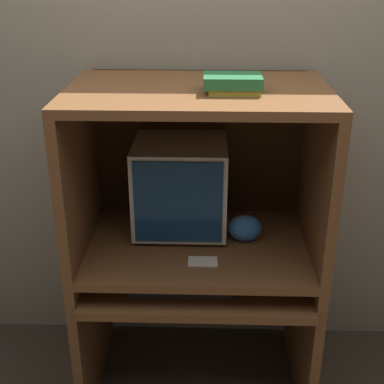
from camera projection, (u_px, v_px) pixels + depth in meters
name	position (u px, v px, depth m)	size (l,w,h in m)	color
wall_back	(200.00, 95.00, 2.45)	(6.00, 0.06, 2.60)	gray
desk_base	(197.00, 315.00, 2.41)	(1.01, 0.70, 0.63)	brown
desk_monitor_shelf	(197.00, 248.00, 2.32)	(1.01, 0.67, 0.12)	brown
hutch_upper	(198.00, 142.00, 2.16)	(1.01, 0.67, 0.68)	brown
crt_monitor	(180.00, 186.00, 2.34)	(0.40, 0.37, 0.41)	beige
keyboard	(180.00, 284.00, 2.21)	(0.41, 0.17, 0.03)	#2D2D30
mouse	(245.00, 281.00, 2.22)	(0.07, 0.05, 0.03)	#B7B7B7
snack_bag	(245.00, 228.00, 2.31)	(0.14, 0.11, 0.12)	#336BB7
book_stack	(233.00, 83.00, 1.95)	(0.21, 0.17, 0.06)	gold
paper_card	(203.00, 262.00, 2.17)	(0.12, 0.08, 0.00)	beige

